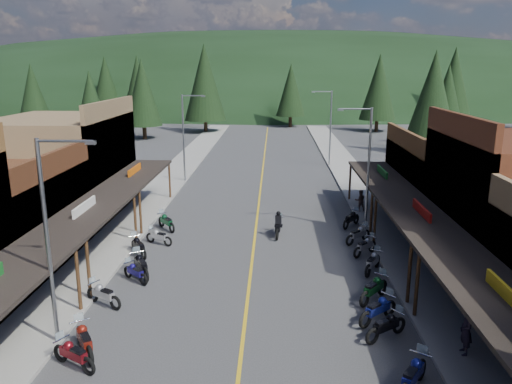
# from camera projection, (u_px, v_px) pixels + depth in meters

# --- Properties ---
(ground) EXTENTS (220.00, 220.00, 0.00)m
(ground) POSITION_uv_depth(u_px,v_px,m) (250.00, 282.00, 24.81)
(ground) COLOR #38383A
(ground) RESTS_ON ground
(centerline) EXTENTS (0.15, 90.00, 0.01)m
(centerline) POSITION_uv_depth(u_px,v_px,m) (261.00, 188.00, 44.19)
(centerline) COLOR gold
(centerline) RESTS_ON ground
(sidewalk_west) EXTENTS (3.40, 94.00, 0.15)m
(sidewalk_west) POSITION_uv_depth(u_px,v_px,m) (163.00, 186.00, 44.48)
(sidewalk_west) COLOR gray
(sidewalk_west) RESTS_ON ground
(sidewalk_east) EXTENTS (3.40, 94.00, 0.15)m
(sidewalk_east) POSITION_uv_depth(u_px,v_px,m) (359.00, 188.00, 43.86)
(sidewalk_east) COLOR gray
(sidewalk_east) RESTS_ON ground
(shop_west_3) EXTENTS (10.90, 10.20, 8.20)m
(shop_west_3) POSITION_uv_depth(u_px,v_px,m) (64.00, 167.00, 35.39)
(shop_west_3) COLOR brown
(shop_west_3) RESTS_ON ground
(shop_east_3) EXTENTS (10.90, 10.20, 6.20)m
(shop_east_3) POSITION_uv_depth(u_px,v_px,m) (455.00, 183.00, 34.65)
(shop_east_3) COLOR #4C2D16
(shop_east_3) RESTS_ON ground
(streetlight_0) EXTENTS (2.16, 0.18, 8.00)m
(streetlight_0) POSITION_uv_depth(u_px,v_px,m) (51.00, 235.00, 18.15)
(streetlight_0) COLOR gray
(streetlight_0) RESTS_ON ground
(streetlight_1) EXTENTS (2.16, 0.18, 8.00)m
(streetlight_1) POSITION_uv_depth(u_px,v_px,m) (185.00, 134.00, 45.28)
(streetlight_1) COLOR gray
(streetlight_1) RESTS_ON ground
(streetlight_2) EXTENTS (2.16, 0.18, 8.00)m
(streetlight_2) POSITION_uv_depth(u_px,v_px,m) (366.00, 164.00, 31.22)
(streetlight_2) COLOR gray
(streetlight_2) RESTS_ON ground
(streetlight_3) EXTENTS (2.16, 0.18, 8.00)m
(streetlight_3) POSITION_uv_depth(u_px,v_px,m) (329.00, 125.00, 52.54)
(streetlight_3) COLOR gray
(streetlight_3) RESTS_ON ground
(ridge_hill) EXTENTS (310.00, 140.00, 60.00)m
(ridge_hill) POSITION_uv_depth(u_px,v_px,m) (271.00, 101.00, 155.64)
(ridge_hill) COLOR black
(ridge_hill) RESTS_ON ground
(pine_0) EXTENTS (5.04, 5.04, 11.00)m
(pine_0) POSITION_uv_depth(u_px,v_px,m) (33.00, 90.00, 84.73)
(pine_0) COLOR black
(pine_0) RESTS_ON ground
(pine_1) EXTENTS (5.88, 5.88, 12.50)m
(pine_1) POSITION_uv_depth(u_px,v_px,m) (138.00, 84.00, 91.73)
(pine_1) COLOR black
(pine_1) RESTS_ON ground
(pine_2) EXTENTS (6.72, 6.72, 14.00)m
(pine_2) POSITION_uv_depth(u_px,v_px,m) (205.00, 82.00, 79.42)
(pine_2) COLOR black
(pine_2) RESTS_ON ground
(pine_3) EXTENTS (5.04, 5.04, 11.00)m
(pine_3) POSITION_uv_depth(u_px,v_px,m) (291.00, 90.00, 87.04)
(pine_3) COLOR black
(pine_3) RESTS_ON ground
(pine_4) EXTENTS (5.88, 5.88, 12.50)m
(pine_4) POSITION_uv_depth(u_px,v_px,m) (379.00, 87.00, 80.55)
(pine_4) COLOR black
(pine_4) RESTS_ON ground
(pine_5) EXTENTS (6.72, 6.72, 14.00)m
(pine_5) POSITION_uv_depth(u_px,v_px,m) (454.00, 80.00, 91.43)
(pine_5) COLOR black
(pine_5) RESTS_ON ground
(pine_7) EXTENTS (5.88, 5.88, 12.50)m
(pine_7) POSITION_uv_depth(u_px,v_px,m) (106.00, 83.00, 97.83)
(pine_7) COLOR black
(pine_7) RESTS_ON ground
(pine_8) EXTENTS (4.48, 4.48, 10.00)m
(pine_8) POSITION_uv_depth(u_px,v_px,m) (91.00, 103.00, 62.89)
(pine_8) COLOR black
(pine_8) RESTS_ON ground
(pine_9) EXTENTS (4.93, 4.93, 10.80)m
(pine_9) POSITION_uv_depth(u_px,v_px,m) (447.00, 98.00, 66.01)
(pine_9) COLOR black
(pine_9) RESTS_ON ground
(pine_10) EXTENTS (5.38, 5.38, 11.60)m
(pine_10) POSITION_uv_depth(u_px,v_px,m) (142.00, 92.00, 72.24)
(pine_10) COLOR black
(pine_10) RESTS_ON ground
(pine_11) EXTENTS (5.82, 5.82, 12.40)m
(pine_11) POSITION_uv_depth(u_px,v_px,m) (433.00, 95.00, 59.17)
(pine_11) COLOR black
(pine_11) RESTS_ON ground
(bike_west_4) EXTENTS (2.15, 1.64, 1.19)m
(bike_west_4) POSITION_uv_depth(u_px,v_px,m) (73.00, 353.00, 17.56)
(bike_west_4) COLOR maroon
(bike_west_4) RESTS_ON ground
(bike_west_5) EXTENTS (1.87, 2.31, 1.30)m
(bike_west_5) POSITION_uv_depth(u_px,v_px,m) (84.00, 339.00, 18.41)
(bike_west_5) COLOR maroon
(bike_west_5) RESTS_ON ground
(bike_west_6) EXTENTS (2.15, 1.67, 1.19)m
(bike_west_6) POSITION_uv_depth(u_px,v_px,m) (103.00, 294.00, 22.18)
(bike_west_6) COLOR #959499
(bike_west_6) RESTS_ON ground
(bike_west_7) EXTENTS (1.85, 1.72, 1.08)m
(bike_west_7) POSITION_uv_depth(u_px,v_px,m) (135.00, 271.00, 24.73)
(bike_west_7) COLOR navy
(bike_west_7) RESTS_ON ground
(bike_west_8) EXTENTS (1.83, 2.35, 1.31)m
(bike_west_8) POSITION_uv_depth(u_px,v_px,m) (141.00, 264.00, 25.35)
(bike_west_8) COLOR black
(bike_west_8) RESTS_ON ground
(bike_west_9) EXTENTS (1.80, 2.15, 1.22)m
(bike_west_9) POSITION_uv_depth(u_px,v_px,m) (139.00, 246.00, 28.11)
(bike_west_9) COLOR black
(bike_west_9) RESTS_ON ground
(bike_west_10) EXTENTS (1.97, 1.44, 1.08)m
(bike_west_10) POSITION_uv_depth(u_px,v_px,m) (159.00, 236.00, 29.92)
(bike_west_10) COLOR #A8A9AE
(bike_west_10) RESTS_ON ground
(bike_west_11) EXTENTS (1.89, 2.14, 1.23)m
(bike_west_11) POSITION_uv_depth(u_px,v_px,m) (166.00, 221.00, 32.56)
(bike_west_11) COLOR #0D4524
(bike_west_11) RESTS_ON ground
(bike_east_4) EXTENTS (1.93, 2.34, 1.32)m
(bike_east_4) POSITION_uv_depth(u_px,v_px,m) (413.00, 374.00, 16.27)
(bike_east_4) COLOR navy
(bike_east_4) RESTS_ON ground
(bike_east_5) EXTENTS (2.13, 1.80, 1.21)m
(bike_east_5) POSITION_uv_depth(u_px,v_px,m) (386.00, 325.00, 19.48)
(bike_east_5) COLOR black
(bike_east_5) RESTS_ON ground
(bike_east_6) EXTENTS (2.20, 2.05, 1.29)m
(bike_east_6) POSITION_uv_depth(u_px,v_px,m) (378.00, 308.00, 20.75)
(bike_east_6) COLOR navy
(bike_east_6) RESTS_ON ground
(bike_east_7) EXTENTS (2.06, 2.27, 1.32)m
(bike_east_7) POSITION_uv_depth(u_px,v_px,m) (374.00, 288.00, 22.64)
(bike_east_7) COLOR #0B3816
(bike_east_7) RESTS_ON ground
(bike_east_8) EXTENTS (1.66, 2.23, 1.23)m
(bike_east_8) POSITION_uv_depth(u_px,v_px,m) (373.00, 261.00, 25.83)
(bike_east_8) COLOR #A2A1A6
(bike_east_8) RESTS_ON ground
(bike_east_9) EXTENTS (1.91, 1.94, 1.17)m
(bike_east_9) POSITION_uv_depth(u_px,v_px,m) (365.00, 245.00, 28.23)
(bike_east_9) COLOR gray
(bike_east_9) RESTS_ON ground
(bike_east_10) EXTENTS (2.03, 1.93, 1.20)m
(bike_east_10) POSITION_uv_depth(u_px,v_px,m) (358.00, 234.00, 30.15)
(bike_east_10) COLOR gray
(bike_east_10) RESTS_ON ground
(bike_east_11) EXTENTS (1.80, 2.15, 1.22)m
(bike_east_11) POSITION_uv_depth(u_px,v_px,m) (351.00, 218.00, 33.23)
(bike_east_11) COLOR black
(bike_east_11) RESTS_ON ground
(rider_on_bike) EXTENTS (0.95, 2.31, 1.71)m
(rider_on_bike) POSITION_uv_depth(u_px,v_px,m) (278.00, 226.00, 31.38)
(rider_on_bike) COLOR black
(rider_on_bike) RESTS_ON ground
(pedestrian_east_a) EXTENTS (0.46, 0.68, 1.83)m
(pedestrian_east_a) POSITION_uv_depth(u_px,v_px,m) (466.00, 331.00, 18.14)
(pedestrian_east_a) COLOR black
(pedestrian_east_a) RESTS_ON sidewalk_east
(pedestrian_east_b) EXTENTS (0.80, 0.52, 1.57)m
(pedestrian_east_b) POSITION_uv_depth(u_px,v_px,m) (360.00, 200.00, 36.37)
(pedestrian_east_b) COLOR #4C362F
(pedestrian_east_b) RESTS_ON sidewalk_east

